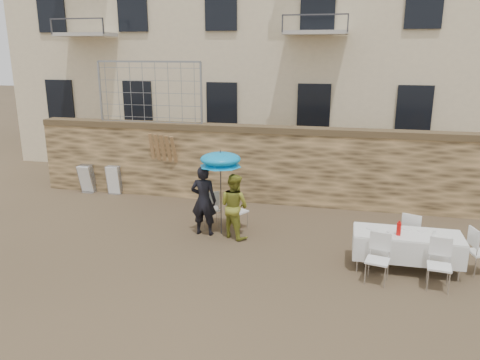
% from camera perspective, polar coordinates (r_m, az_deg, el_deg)
% --- Properties ---
extents(ground, '(80.00, 80.00, 0.00)m').
position_cam_1_polar(ground, '(9.49, -5.50, -11.52)').
color(ground, brown).
rests_on(ground, ground).
extents(stone_wall, '(13.00, 0.50, 2.20)m').
position_cam_1_polar(stone_wall, '(13.67, 1.05, 1.94)').
color(stone_wall, olive).
rests_on(stone_wall, ground).
extents(chain_link_fence, '(3.20, 0.06, 1.80)m').
position_cam_1_polar(chain_link_fence, '(14.28, -10.97, 10.38)').
color(chain_link_fence, gray).
rests_on(chain_link_fence, stone_wall).
extents(man_suit, '(0.62, 0.41, 1.71)m').
position_cam_1_polar(man_suit, '(11.19, -4.45, -2.51)').
color(man_suit, black).
rests_on(man_suit, ground).
extents(woman_dress, '(0.94, 0.88, 1.55)m').
position_cam_1_polar(woman_dress, '(11.02, -0.71, -3.17)').
color(woman_dress, gold).
rests_on(woman_dress, ground).
extents(umbrella, '(1.00, 1.00, 1.92)m').
position_cam_1_polar(umbrella, '(10.92, -2.39, 2.23)').
color(umbrella, '#3F3F44').
rests_on(umbrella, ground).
extents(couple_chair_left, '(0.64, 0.64, 0.96)m').
position_cam_1_polar(couple_chair_left, '(11.81, -3.61, -3.43)').
color(couple_chair_left, white).
rests_on(couple_chair_left, ground).
extents(couple_chair_right, '(0.65, 0.65, 0.96)m').
position_cam_1_polar(couple_chair_right, '(11.63, -0.30, -3.69)').
color(couple_chair_right, white).
rests_on(couple_chair_right, ground).
extents(banquet_table, '(2.10, 0.85, 0.78)m').
position_cam_1_polar(banquet_table, '(10.02, 19.77, -6.35)').
color(banquet_table, white).
rests_on(banquet_table, ground).
extents(soda_bottle, '(0.09, 0.09, 0.26)m').
position_cam_1_polar(soda_bottle, '(9.79, 18.79, -5.67)').
color(soda_bottle, red).
rests_on(soda_bottle, banquet_table).
extents(table_chair_front_left, '(0.57, 0.57, 0.96)m').
position_cam_1_polar(table_chair_front_left, '(9.36, 16.42, -9.27)').
color(table_chair_front_left, white).
rests_on(table_chair_front_left, ground).
extents(table_chair_front_right, '(0.53, 0.53, 0.96)m').
position_cam_1_polar(table_chair_front_right, '(9.51, 23.13, -9.54)').
color(table_chair_front_right, white).
rests_on(table_chair_front_right, ground).
extents(table_chair_back, '(0.62, 0.62, 0.96)m').
position_cam_1_polar(table_chair_back, '(10.87, 20.27, -6.10)').
color(table_chair_back, white).
rests_on(table_chair_back, ground).
extents(chair_stack_left, '(0.46, 0.40, 0.92)m').
position_cam_1_polar(chair_stack_left, '(15.44, -17.90, 0.31)').
color(chair_stack_left, white).
rests_on(chair_stack_left, ground).
extents(chair_stack_right, '(0.46, 0.32, 0.92)m').
position_cam_1_polar(chair_stack_right, '(15.00, -14.94, 0.11)').
color(chair_stack_right, white).
rests_on(chair_stack_right, ground).
extents(wood_planks, '(0.70, 0.20, 2.00)m').
position_cam_1_polar(wood_planks, '(14.26, -9.27, 1.89)').
color(wood_planks, '#A37749').
rests_on(wood_planks, ground).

